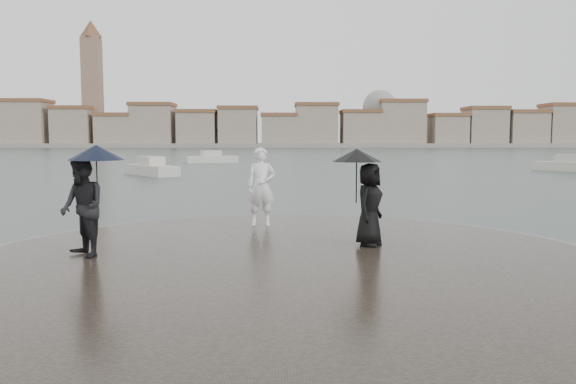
{
  "coord_description": "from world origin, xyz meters",
  "views": [
    {
      "loc": [
        -0.19,
        -6.34,
        2.51
      ],
      "look_at": [
        0.0,
        4.8,
        1.45
      ],
      "focal_mm": 35.0,
      "sensor_mm": 36.0,
      "label": 1
    }
  ],
  "objects": [
    {
      "name": "ground",
      "position": [
        0.0,
        0.0,
        0.0
      ],
      "size": [
        400.0,
        400.0,
        0.0
      ],
      "primitive_type": "plane",
      "color": "#2B3835",
      "rests_on": "ground"
    },
    {
      "name": "kerb_ring",
      "position": [
        0.0,
        3.5,
        0.16
      ],
      "size": [
        12.5,
        12.5,
        0.32
      ],
      "primitive_type": "cylinder",
      "color": "gray",
      "rests_on": "ground"
    },
    {
      "name": "quay_tip",
      "position": [
        0.0,
        3.5,
        0.18
      ],
      "size": [
        11.9,
        11.9,
        0.36
      ],
      "primitive_type": "cylinder",
      "color": "#2D261E",
      "rests_on": "ground"
    },
    {
      "name": "statue",
      "position": [
        -0.62,
        7.5,
        1.33
      ],
      "size": [
        0.72,
        0.48,
        1.93
      ],
      "primitive_type": "imported",
      "rotation": [
        0.0,
        0.0,
        -0.02
      ],
      "color": "white",
      "rests_on": "quay_tip"
    },
    {
      "name": "visitor_left",
      "position": [
        -3.71,
        3.85,
        1.47
      ],
      "size": [
        1.31,
        1.16,
        2.04
      ],
      "color": "black",
      "rests_on": "quay_tip"
    },
    {
      "name": "visitor_right",
      "position": [
        1.56,
        4.83,
        1.47
      ],
      "size": [
        1.19,
        1.1,
        1.95
      ],
      "color": "black",
      "rests_on": "quay_tip"
    },
    {
      "name": "far_skyline",
      "position": [
        -6.29,
        160.71,
        5.61
      ],
      "size": [
        260.0,
        20.0,
        37.0
      ],
      "color": "gray",
      "rests_on": "ground"
    },
    {
      "name": "boats",
      "position": [
        2.08,
        40.78,
        0.38
      ],
      "size": [
        36.12,
        24.85,
        1.5
      ],
      "color": "beige",
      "rests_on": "ground"
    }
  ]
}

